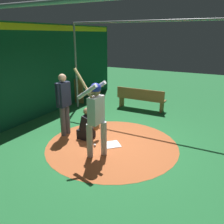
% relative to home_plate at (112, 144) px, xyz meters
% --- Properties ---
extents(ground_plane, '(27.77, 27.77, 0.00)m').
position_rel_home_plate_xyz_m(ground_plane, '(0.00, 0.00, -0.01)').
color(ground_plane, '#216633').
extents(dirt_circle, '(3.58, 3.58, 0.01)m').
position_rel_home_plate_xyz_m(dirt_circle, '(0.00, 0.00, -0.01)').
color(dirt_circle, '#AD562D').
rests_on(dirt_circle, ground).
extents(home_plate, '(0.59, 0.59, 0.01)m').
position_rel_home_plate_xyz_m(home_plate, '(0.00, 0.00, 0.00)').
color(home_plate, white).
rests_on(home_plate, dirt_circle).
extents(batter, '(0.68, 0.49, 2.17)m').
position_rel_home_plate_xyz_m(batter, '(-0.07, -0.69, 1.11)').
color(batter, '#B3B3B7').
rests_on(batter, ground).
extents(catcher, '(0.58, 0.40, 0.93)m').
position_rel_home_plate_xyz_m(catcher, '(-0.83, 0.05, 0.35)').
color(catcher, black).
rests_on(catcher, ground).
extents(umpire, '(0.23, 0.49, 1.83)m').
position_rel_home_plate_xyz_m(umpire, '(-1.57, -0.03, 1.03)').
color(umpire, '#4C4C51').
rests_on(umpire, ground).
extents(back_wall, '(0.23, 11.77, 3.25)m').
position_rel_home_plate_xyz_m(back_wall, '(-3.50, 0.00, 1.63)').
color(back_wall, '#0F472D').
rests_on(back_wall, ground).
extents(cage_frame, '(5.93, 5.00, 3.31)m').
position_rel_home_plate_xyz_m(cage_frame, '(0.00, 0.00, 2.29)').
color(cage_frame, gray).
rests_on(cage_frame, ground).
extents(bat_rack, '(0.58, 0.19, 1.05)m').
position_rel_home_plate_xyz_m(bat_rack, '(-3.26, 2.95, 0.48)').
color(bat_rack, olive).
rests_on(bat_rack, ground).
extents(bench, '(1.97, 0.36, 0.85)m').
position_rel_home_plate_xyz_m(bench, '(-0.49, 3.36, 0.44)').
color(bench, olive).
rests_on(bench, ground).
extents(baseball_0, '(0.07, 0.07, 0.07)m').
position_rel_home_plate_xyz_m(baseball_0, '(-0.36, -0.31, 0.03)').
color(baseball_0, white).
rests_on(baseball_0, dirt_circle).
extents(baseball_1, '(0.07, 0.07, 0.07)m').
position_rel_home_plate_xyz_m(baseball_1, '(-0.75, 0.14, 0.03)').
color(baseball_1, white).
rests_on(baseball_1, dirt_circle).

